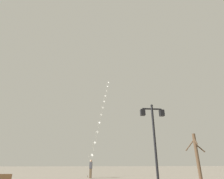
{
  "coord_description": "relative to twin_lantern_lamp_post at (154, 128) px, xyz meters",
  "views": [
    {
      "loc": [
        -1.27,
        -1.39,
        1.36
      ],
      "look_at": [
        0.91,
        17.19,
        9.04
      ],
      "focal_mm": 28.93,
      "sensor_mm": 36.0,
      "label": 1
    }
  ],
  "objects": [
    {
      "name": "ground_plane",
      "position": [
        -2.63,
        10.46,
        -3.42
      ],
      "size": [
        160.0,
        160.0,
        0.0
      ],
      "primitive_type": "plane",
      "color": "gray"
    },
    {
      "name": "bare_tree",
      "position": [
        4.54,
        3.32,
        -1.5
      ],
      "size": [
        1.41,
        1.63,
        3.63
      ],
      "color": "#4C3826",
      "rests_on": "ground_plane"
    },
    {
      "name": "kite_train",
      "position": [
        -2.17,
        18.2,
        5.93
      ],
      "size": [
        3.82,
        15.66,
        18.42
      ],
      "color": "brown",
      "rests_on": "ground_plane"
    },
    {
      "name": "kite_flyer",
      "position": [
        -3.72,
        8.96,
        -2.52
      ],
      "size": [
        0.3,
        0.62,
        1.71
      ],
      "rotation": [
        0.0,
        0.0,
        1.4
      ],
      "color": "brown",
      "rests_on": "ground_plane"
    },
    {
      "name": "twin_lantern_lamp_post",
      "position": [
        0.0,
        0.0,
        0.0
      ],
      "size": [
        1.55,
        0.28,
        4.94
      ],
      "color": "black",
      "rests_on": "ground_plane"
    }
  ]
}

